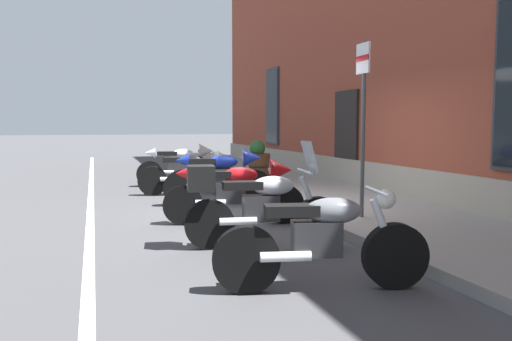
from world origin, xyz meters
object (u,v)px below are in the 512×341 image
(motorcycle_silver_touring, at_px, (256,203))
(motorcycle_grey_naked, at_px, (324,240))
(barrel_planter, at_px, (257,163))
(motorcycle_black_naked, at_px, (189,173))
(motorcycle_red_sport, at_px, (240,188))
(parking_sign, at_px, (363,105))
(motorcycle_blue_sport, at_px, (222,175))
(motorcycle_white_sport, at_px, (182,163))

(motorcycle_silver_touring, xyz_separation_m, motorcycle_grey_naked, (1.79, 0.09, -0.08))
(motorcycle_grey_naked, bearing_deg, barrel_planter, 166.50)
(motorcycle_black_naked, xyz_separation_m, motorcycle_red_sport, (3.47, 0.17, 0.08))
(motorcycle_black_naked, relative_size, barrel_planter, 2.15)
(parking_sign, bearing_deg, motorcycle_silver_touring, -66.53)
(parking_sign, xyz_separation_m, barrel_planter, (-5.71, 0.18, -1.26))
(motorcycle_silver_touring, height_order, barrel_planter, motorcycle_silver_touring)
(parking_sign, bearing_deg, motorcycle_blue_sport, -148.52)
(motorcycle_grey_naked, height_order, barrel_planter, barrel_planter)
(motorcycle_white_sport, bearing_deg, motorcycle_silver_touring, -1.52)
(motorcycle_white_sport, height_order, motorcycle_grey_naked, motorcycle_white_sport)
(motorcycle_silver_touring, relative_size, parking_sign, 0.76)
(barrel_planter, bearing_deg, parking_sign, -1.81)
(motorcycle_red_sport, height_order, motorcycle_grey_naked, motorcycle_red_sport)
(motorcycle_white_sport, height_order, motorcycle_black_naked, motorcycle_white_sport)
(motorcycle_red_sport, relative_size, motorcycle_grey_naked, 1.07)
(motorcycle_blue_sport, relative_size, barrel_planter, 2.05)
(motorcycle_black_naked, xyz_separation_m, motorcycle_blue_sport, (1.66, 0.33, 0.11))
(motorcycle_white_sport, bearing_deg, motorcycle_red_sport, 0.49)
(motorcycle_grey_naked, bearing_deg, motorcycle_blue_sport, 176.70)
(motorcycle_red_sport, bearing_deg, motorcycle_black_naked, -177.20)
(motorcycle_black_naked, relative_size, motorcycle_grey_naked, 1.07)
(motorcycle_white_sport, xyz_separation_m, motorcycle_grey_naked, (8.36, -0.09, -0.10))
(motorcycle_black_naked, distance_m, motorcycle_grey_naked, 6.77)
(motorcycle_grey_naked, relative_size, barrel_planter, 2.02)
(motorcycle_silver_touring, bearing_deg, motorcycle_red_sport, 171.79)
(motorcycle_silver_touring, bearing_deg, parking_sign, 113.47)
(motorcycle_blue_sport, xyz_separation_m, motorcycle_red_sport, (1.81, -0.16, -0.03))
(motorcycle_blue_sport, distance_m, motorcycle_red_sport, 1.82)
(motorcycle_grey_naked, bearing_deg, motorcycle_silver_touring, -177.28)
(motorcycle_blue_sport, bearing_deg, motorcycle_silver_touring, -6.54)
(motorcycle_white_sport, distance_m, motorcycle_silver_touring, 6.57)
(motorcycle_white_sport, relative_size, motorcycle_red_sport, 0.96)
(motorcycle_black_naked, xyz_separation_m, barrel_planter, (-1.57, 2.04, 0.07))
(motorcycle_blue_sport, height_order, motorcycle_silver_touring, motorcycle_silver_touring)
(motorcycle_white_sport, relative_size, parking_sign, 0.79)
(motorcycle_white_sport, bearing_deg, motorcycle_grey_naked, -0.61)
(motorcycle_red_sport, bearing_deg, parking_sign, 68.05)
(motorcycle_black_naked, height_order, motorcycle_silver_touring, motorcycle_silver_touring)
(motorcycle_blue_sport, xyz_separation_m, motorcycle_grey_naked, (5.11, -0.29, -0.11))
(motorcycle_grey_naked, height_order, parking_sign, parking_sign)
(motorcycle_black_naked, bearing_deg, motorcycle_white_sport, 175.46)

